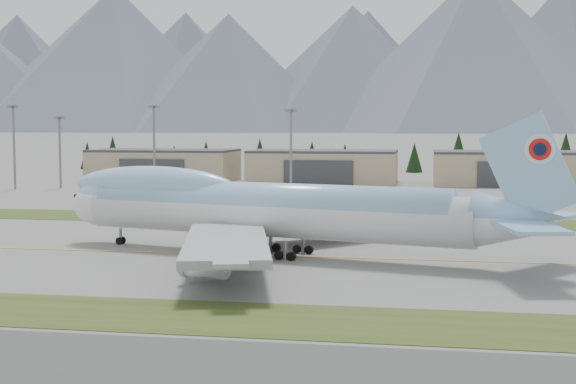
% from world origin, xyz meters
% --- Properties ---
extents(ground, '(7000.00, 7000.00, 0.00)m').
position_xyz_m(ground, '(0.00, 0.00, 0.00)').
color(ground, '#5E5F5C').
rests_on(ground, ground).
extents(grass_strip_near, '(400.00, 14.00, 0.08)m').
position_xyz_m(grass_strip_near, '(0.00, -38.00, 0.00)').
color(grass_strip_near, '#314318').
rests_on(grass_strip_near, ground).
extents(grass_strip_far, '(400.00, 18.00, 0.08)m').
position_xyz_m(grass_strip_far, '(0.00, 45.00, 0.00)').
color(grass_strip_far, '#314318').
rests_on(grass_strip_far, ground).
extents(taxiway_line_main, '(400.00, 0.40, 0.02)m').
position_xyz_m(taxiway_line_main, '(0.00, 0.00, 0.00)').
color(taxiway_line_main, gold).
rests_on(taxiway_line_main, ground).
extents(boeing_747_freighter, '(79.10, 66.04, 20.80)m').
position_xyz_m(boeing_747_freighter, '(-4.48, 0.68, 6.86)').
color(boeing_747_freighter, white).
rests_on(boeing_747_freighter, ground).
extents(hangar_left, '(48.00, 26.60, 10.80)m').
position_xyz_m(hangar_left, '(-70.00, 149.90, 5.39)').
color(hangar_left, tan).
rests_on(hangar_left, ground).
extents(hangar_center, '(48.00, 26.60, 10.80)m').
position_xyz_m(hangar_center, '(-15.00, 149.90, 5.39)').
color(hangar_center, tan).
rests_on(hangar_center, ground).
extents(hangar_right, '(48.00, 26.60, 10.80)m').
position_xyz_m(hangar_right, '(45.00, 149.90, 5.39)').
color(hangar_right, tan).
rests_on(hangar_right, ground).
extents(floodlight_masts, '(86.61, 8.90, 24.90)m').
position_xyz_m(floodlight_masts, '(-67.88, 109.95, 16.47)').
color(floodlight_masts, slate).
rests_on(floodlight_masts, ground).
extents(service_vehicle_a, '(1.87, 3.34, 1.08)m').
position_xyz_m(service_vehicle_a, '(-43.35, 114.61, 0.00)').
color(service_vehicle_a, silver).
rests_on(service_vehicle_a, ground).
extents(service_vehicle_b, '(3.89, 1.38, 1.28)m').
position_xyz_m(service_vehicle_b, '(12.22, 119.42, 0.00)').
color(service_vehicle_b, '#BB8E2E').
rests_on(service_vehicle_b, ground).
extents(service_vehicle_c, '(3.70, 4.71, 1.27)m').
position_xyz_m(service_vehicle_c, '(51.21, 123.43, 0.00)').
color(service_vehicle_c, '#BCBAC0').
rests_on(service_vehicle_c, ground).
extents(conifer_belt, '(260.41, 14.87, 16.34)m').
position_xyz_m(conifer_belt, '(11.28, 212.94, 6.99)').
color(conifer_belt, black).
rests_on(conifer_belt, ground).
extents(mountain_ridge_front, '(4211.61, 1109.30, 453.88)m').
position_xyz_m(mountain_ridge_front, '(-96.49, 2232.65, 206.10)').
color(mountain_ridge_front, '#44505B').
rests_on(mountain_ridge_front, ground).
extents(mountain_ridge_rear, '(4466.12, 1072.82, 536.41)m').
position_xyz_m(mountain_ridge_rear, '(318.97, 2900.00, 254.05)').
color(mountain_ridge_rear, '#44505B').
rests_on(mountain_ridge_rear, ground).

